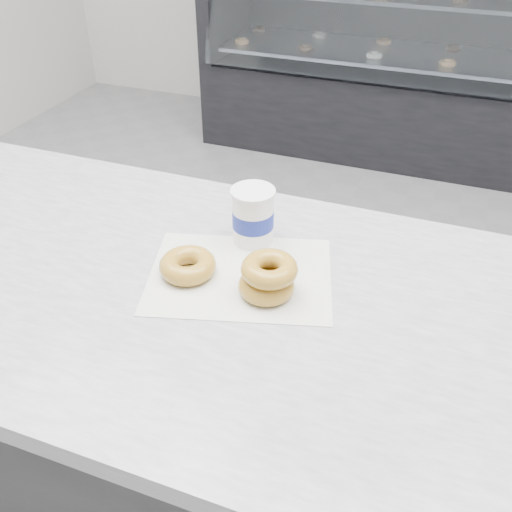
# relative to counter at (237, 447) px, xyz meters

# --- Properties ---
(ground) EXTENTS (5.00, 5.00, 0.00)m
(ground) POSITION_rel_counter_xyz_m (0.00, 0.60, -0.45)
(ground) COLOR gray
(ground) RESTS_ON ground
(counter) EXTENTS (3.06, 0.76, 0.90)m
(counter) POSITION_rel_counter_xyz_m (0.00, 0.00, 0.00)
(counter) COLOR #333335
(counter) RESTS_ON ground
(display_case) EXTENTS (2.40, 0.74, 1.25)m
(display_case) POSITION_rel_counter_xyz_m (0.00, 2.72, 0.04)
(display_case) COLOR black
(display_case) RESTS_ON ground
(wax_paper) EXTENTS (0.40, 0.34, 0.00)m
(wax_paper) POSITION_rel_counter_xyz_m (-0.01, 0.06, 0.45)
(wax_paper) COLOR silver
(wax_paper) RESTS_ON counter
(donut_single) EXTENTS (0.11, 0.11, 0.04)m
(donut_single) POSITION_rel_counter_xyz_m (-0.10, 0.03, 0.47)
(donut_single) COLOR #BE8C34
(donut_single) RESTS_ON wax_paper
(donut_stack) EXTENTS (0.14, 0.14, 0.07)m
(donut_stack) POSITION_rel_counter_xyz_m (0.06, 0.03, 0.49)
(donut_stack) COLOR #BE8C34
(donut_stack) RESTS_ON wax_paper
(coffee_cup) EXTENTS (0.11, 0.11, 0.12)m
(coffee_cup) POSITION_rel_counter_xyz_m (-0.03, 0.17, 0.51)
(coffee_cup) COLOR white
(coffee_cup) RESTS_ON counter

